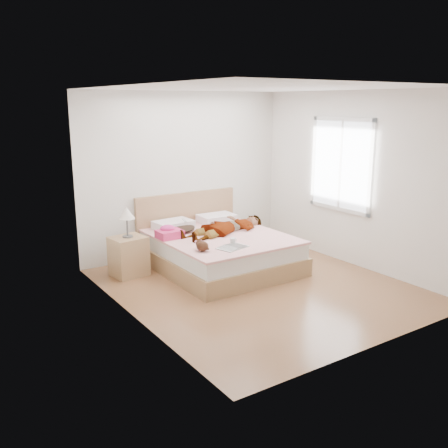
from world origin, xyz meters
name	(u,v)px	position (x,y,z in m)	size (l,w,h in m)	color
ground	(259,287)	(0.00, 0.00, 0.00)	(4.00, 4.00, 0.00)	#4F3218
woman	(226,224)	(0.20, 1.10, 0.62)	(0.59, 1.57, 0.22)	white
hair	(179,227)	(-0.37, 1.55, 0.55)	(0.49, 0.60, 0.09)	black
phone	(184,220)	(-0.30, 1.50, 0.67)	(0.04, 0.08, 0.01)	silver
room_shell	(341,165)	(1.77, 0.30, 1.50)	(4.00, 4.00, 4.00)	white
bed	(217,249)	(0.00, 1.04, 0.28)	(1.80, 2.08, 1.00)	olive
towel	(169,233)	(-0.70, 1.24, 0.59)	(0.36, 0.31, 0.19)	#D73A59
magazine	(233,247)	(-0.22, 0.30, 0.52)	(0.46, 0.36, 0.02)	white
coffee_mug	(233,241)	(-0.11, 0.47, 0.55)	(0.11, 0.08, 0.08)	white
plush_toy	(202,246)	(-0.64, 0.41, 0.58)	(0.18, 0.26, 0.14)	black
nightstand	(129,253)	(-1.27, 1.40, 0.33)	(0.51, 0.46, 1.00)	#926143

